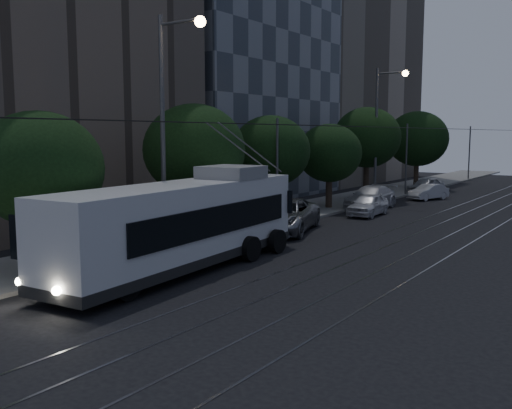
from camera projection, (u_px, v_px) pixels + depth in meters
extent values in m
plane|color=black|center=(251.00, 279.00, 20.35)|extent=(120.00, 120.00, 0.00)
cube|color=gray|center=(326.00, 205.00, 40.90)|extent=(5.00, 90.00, 0.15)
cube|color=gray|center=(434.00, 215.00, 36.51)|extent=(0.08, 90.00, 0.02)
cube|color=gray|center=(457.00, 216.00, 35.70)|extent=(0.08, 90.00, 0.02)
cube|color=gray|center=(483.00, 219.00, 34.82)|extent=(0.08, 90.00, 0.02)
cube|color=gray|center=(508.00, 221.00, 34.01)|extent=(0.08, 90.00, 0.02)
cylinder|color=black|center=(376.00, 127.00, 38.16)|extent=(0.02, 90.00, 0.02)
cylinder|color=black|center=(386.00, 127.00, 37.76)|extent=(0.02, 90.00, 0.02)
cylinder|color=#505052|center=(277.00, 173.00, 31.13)|extent=(0.14, 0.14, 6.00)
cylinder|color=#505052|center=(406.00, 160.00, 47.46)|extent=(0.14, 0.14, 6.00)
cylinder|color=#505052|center=(469.00, 153.00, 63.78)|extent=(0.14, 0.14, 6.00)
cube|color=#3D444E|center=(217.00, 39.00, 47.43)|extent=(14.00, 18.00, 26.00)
cube|color=gray|center=(329.00, 27.00, 63.26)|extent=(14.00, 22.00, 34.00)
cube|color=silver|center=(182.00, 223.00, 21.43)|extent=(3.58, 12.56, 2.94)
cube|color=black|center=(182.00, 257.00, 21.60)|extent=(3.62, 12.61, 0.36)
cube|color=black|center=(191.00, 218.00, 21.84)|extent=(3.44, 9.99, 1.08)
cube|color=black|center=(37.00, 240.00, 16.36)|extent=(2.33, 0.26, 1.34)
cube|color=black|center=(271.00, 201.00, 26.44)|extent=(2.13, 0.24, 1.03)
cube|color=#26E751|center=(35.00, 208.00, 16.25)|extent=(1.65, 0.19, 0.33)
cube|color=gray|center=(231.00, 172.00, 23.75)|extent=(2.40, 2.44, 0.52)
sphere|color=white|center=(20.00, 282.00, 16.99)|extent=(0.27, 0.27, 0.27)
sphere|color=white|center=(56.00, 291.00, 15.99)|extent=(0.27, 0.27, 0.27)
cylinder|color=#505052|center=(241.00, 149.00, 24.70)|extent=(0.06, 4.68, 2.24)
cylinder|color=#505052|center=(252.00, 149.00, 24.35)|extent=(0.06, 4.68, 2.24)
cylinder|color=black|center=(74.00, 273.00, 19.07)|extent=(0.31, 1.03, 1.03)
cylinder|color=black|center=(127.00, 284.00, 17.64)|extent=(0.31, 1.03, 1.03)
cylinder|color=black|center=(203.00, 242.00, 24.54)|extent=(0.31, 1.03, 1.03)
cylinder|color=black|center=(251.00, 249.00, 23.11)|extent=(0.31, 1.03, 1.03)
cylinder|color=black|center=(231.00, 235.00, 26.16)|extent=(0.31, 1.03, 1.03)
cylinder|color=black|center=(277.00, 241.00, 24.73)|extent=(0.31, 1.03, 1.03)
imported|color=gray|center=(283.00, 215.00, 30.05)|extent=(4.61, 6.87, 1.75)
imported|color=silver|center=(368.00, 205.00, 36.06)|extent=(1.89, 4.18, 1.39)
imported|color=silver|center=(371.00, 197.00, 39.40)|extent=(2.25, 5.42, 1.57)
imported|color=silver|center=(428.00, 192.00, 44.81)|extent=(2.44, 3.91, 1.22)
imported|color=#B8B8BC|center=(426.00, 186.00, 49.02)|extent=(2.47, 4.46, 1.44)
cylinder|color=#30211A|center=(43.00, 246.00, 20.69)|extent=(0.44, 0.44, 2.20)
ellipsoid|color=black|center=(39.00, 169.00, 20.34)|extent=(4.58, 4.58, 4.12)
cylinder|color=#30211A|center=(195.00, 213.00, 28.27)|extent=(0.44, 0.44, 2.49)
ellipsoid|color=black|center=(194.00, 150.00, 27.88)|extent=(5.01, 5.01, 4.51)
cylinder|color=#30211A|center=(271.00, 201.00, 33.71)|extent=(0.44, 0.44, 2.41)
ellipsoid|color=black|center=(271.00, 151.00, 33.34)|extent=(4.64, 4.64, 4.18)
cylinder|color=#30211A|center=(329.00, 193.00, 38.96)|extent=(0.44, 0.44, 2.22)
ellipsoid|color=black|center=(329.00, 153.00, 38.62)|extent=(4.39, 4.39, 3.95)
cylinder|color=#30211A|center=(366.00, 182.00, 43.95)|extent=(0.44, 0.44, 2.96)
ellipsoid|color=black|center=(367.00, 137.00, 43.53)|extent=(5.13, 5.13, 4.62)
cylinder|color=#30211A|center=(416.00, 175.00, 53.29)|extent=(0.44, 0.44, 2.58)
ellipsoid|color=black|center=(417.00, 139.00, 52.86)|extent=(5.66, 5.66, 5.09)
cylinder|color=#505052|center=(163.00, 139.00, 23.54)|extent=(0.20, 0.20, 9.92)
cylinder|color=#505052|center=(181.00, 22.00, 22.36)|extent=(2.18, 0.12, 0.12)
sphere|color=#F6C787|center=(200.00, 22.00, 21.81)|extent=(0.44, 0.44, 0.44)
cylinder|color=#505052|center=(376.00, 137.00, 41.67)|extent=(0.20, 0.20, 9.86)
cylinder|color=#505052|center=(392.00, 73.00, 40.50)|extent=(2.17, 0.12, 0.12)
sphere|color=#F6C787|center=(405.00, 73.00, 39.96)|extent=(0.44, 0.44, 0.44)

